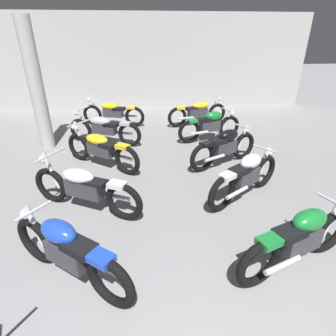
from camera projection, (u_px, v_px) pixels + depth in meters
name	position (u px, v px, depth m)	size (l,w,h in m)	color
back_wall	(151.00, 62.00, 10.80)	(12.87, 0.24, 3.60)	#B2B2AD
support_pillar	(36.00, 87.00, 6.68)	(0.36, 0.36, 3.20)	#B2B2AD
motorcycle_left_row_1	(67.00, 251.00, 3.16)	(1.65, 1.26, 0.88)	black
motorcycle_left_row_2	(84.00, 187.00, 4.52)	(1.99, 1.13, 0.97)	black
motorcycle_left_row_3	(101.00, 148.00, 6.08)	(1.80, 1.39, 0.97)	black
motorcycle_left_row_4	(104.00, 128.00, 7.42)	(2.07, 0.98, 0.97)	black
motorcycle_left_row_5	(113.00, 112.00, 8.99)	(2.12, 0.85, 0.97)	black
motorcycle_right_row_1	(300.00, 238.00, 3.36)	(1.88, 0.82, 0.88)	black
motorcycle_right_row_2	(246.00, 175.00, 4.88)	(1.68, 1.21, 0.88)	black
motorcycle_right_row_3	(225.00, 146.00, 6.17)	(1.80, 1.00, 0.88)	black
motorcycle_right_row_4	(210.00, 125.00, 7.66)	(1.93, 0.71, 0.88)	black
motorcycle_right_row_5	(198.00, 112.00, 9.05)	(2.12, 0.87, 0.97)	black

